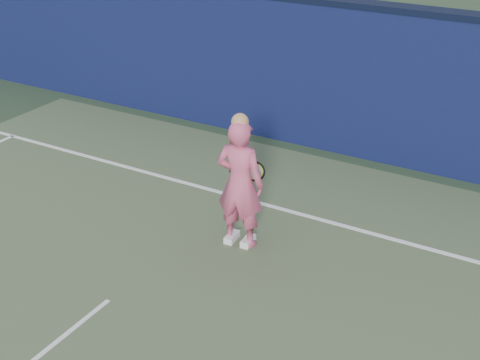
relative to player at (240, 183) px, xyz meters
The scene contains 4 objects.
ground 3.11m from the player, 103.33° to the right, with size 80.00×80.00×0.00m, color #283A23.
backstop_wall 3.68m from the player, 100.82° to the left, with size 24.00×0.40×2.50m, color #0D153C.
player is the anchor object (origin of this frame).
racket 0.42m from the player, 96.18° to the left, with size 0.56×0.13×0.30m.
Camera 1 is at (4.54, -3.76, 4.77)m, focal length 50.00 mm.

